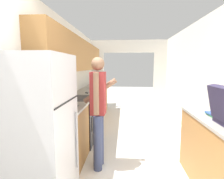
{
  "coord_description": "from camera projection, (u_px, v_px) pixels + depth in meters",
  "views": [
    {
      "loc": [
        -0.13,
        -1.16,
        1.55
      ],
      "look_at": [
        -0.46,
        3.23,
        0.97
      ],
      "focal_mm": 28.0,
      "sensor_mm": 36.0,
      "label": 1
    }
  ],
  "objects": [
    {
      "name": "knife",
      "position": [
        87.0,
        93.0,
        4.12
      ],
      "size": [
        0.14,
        0.29,
        0.02
      ],
      "rotation": [
        0.0,
        0.0,
        0.63
      ],
      "color": "#B7B7BC",
      "rests_on": "counter_left"
    },
    {
      "name": "wall_far_with_doorway",
      "position": [
        129.0,
        69.0,
        6.44
      ],
      "size": [
        3.14,
        0.06,
        2.5
      ],
      "color": "silver",
      "rests_on": "ground_plane"
    },
    {
      "name": "wall_right",
      "position": [
        211.0,
        83.0,
        3.12
      ],
      "size": [
        0.06,
        7.72,
        2.5
      ],
      "color": "silver",
      "rests_on": "ground_plane"
    },
    {
      "name": "book_stack",
      "position": [
        217.0,
        115.0,
        2.2
      ],
      "size": [
        0.23,
        0.3,
        0.04
      ],
      "color": "#33894C",
      "rests_on": "counter_right"
    },
    {
      "name": "wall_left",
      "position": [
        69.0,
        69.0,
        3.69
      ],
      "size": [
        0.38,
        7.72,
        2.5
      ],
      "color": "silver",
      "rests_on": "ground_plane"
    },
    {
      "name": "counter_left",
      "position": [
        88.0,
        109.0,
        4.48
      ],
      "size": [
        0.62,
        4.25,
        0.93
      ],
      "color": "#9E6B38",
      "rests_on": "ground_plane"
    },
    {
      "name": "person",
      "position": [
        98.0,
        110.0,
        2.61
      ],
      "size": [
        0.54,
        0.38,
        1.69
      ],
      "rotation": [
        0.0,
        0.0,
        1.53
      ],
      "color": "#384266",
      "rests_on": "ground_plane"
    },
    {
      "name": "range_oven",
      "position": [
        79.0,
        120.0,
        3.55
      ],
      "size": [
        0.66,
        0.75,
        1.07
      ],
      "color": "black",
      "rests_on": "ground_plane"
    },
    {
      "name": "refrigerator",
      "position": [
        37.0,
        136.0,
        1.81
      ],
      "size": [
        0.7,
        0.7,
        1.68
      ],
      "color": "#B7B7BC",
      "rests_on": "ground_plane"
    }
  ]
}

